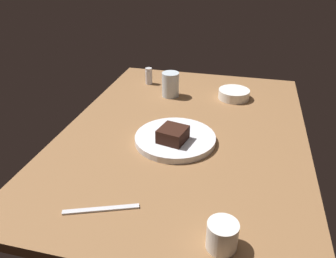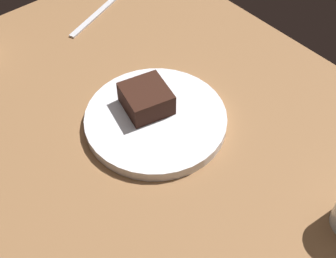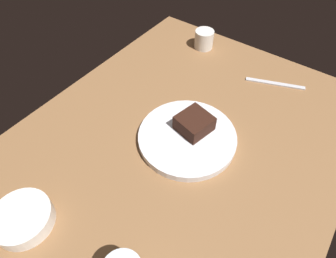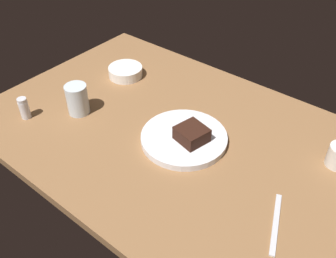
# 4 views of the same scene
# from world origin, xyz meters

# --- Properties ---
(dining_table) EXTENTS (1.20, 0.84, 0.03)m
(dining_table) POSITION_xyz_m (0.00, 0.00, 0.01)
(dining_table) COLOR brown
(dining_table) RESTS_ON ground
(dessert_plate) EXTENTS (0.27, 0.27, 0.02)m
(dessert_plate) POSITION_xyz_m (0.08, -0.01, 0.04)
(dessert_plate) COLOR silver
(dessert_plate) RESTS_ON dining_table
(chocolate_cake_slice) EXTENTS (0.10, 0.10, 0.04)m
(chocolate_cake_slice) POSITION_xyz_m (0.11, -0.02, 0.07)
(chocolate_cake_slice) COLOR black
(chocolate_cake_slice) RESTS_ON dessert_plate
(butter_knife) EXTENTS (0.08, 0.18, 0.01)m
(butter_knife) POSITION_xyz_m (0.45, -0.12, 0.03)
(butter_knife) COLOR silver
(butter_knife) RESTS_ON dining_table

